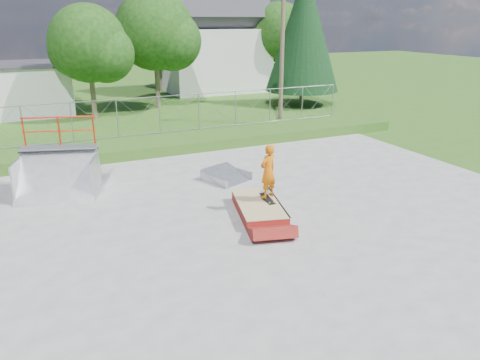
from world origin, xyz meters
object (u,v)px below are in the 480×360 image
(grind_box, at_px, (259,209))
(skater, at_px, (268,174))
(quarter_pipe, at_px, (56,160))
(flat_bank_ramp, at_px, (227,176))

(grind_box, xyz_separation_m, skater, (0.34, 0.07, 1.08))
(grind_box, bearing_deg, quarter_pipe, 156.11)
(quarter_pipe, xyz_separation_m, skater, (5.81, -4.25, -0.00))
(grind_box, xyz_separation_m, quarter_pipe, (-5.47, 4.31, 1.08))
(skater, bearing_deg, quarter_pipe, -55.63)
(grind_box, relative_size, quarter_pipe, 1.13)
(grind_box, relative_size, flat_bank_ramp, 1.95)
(grind_box, bearing_deg, flat_bank_ramp, 98.27)
(flat_bank_ramp, bearing_deg, quarter_pipe, 149.55)
(grind_box, distance_m, skater, 1.13)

